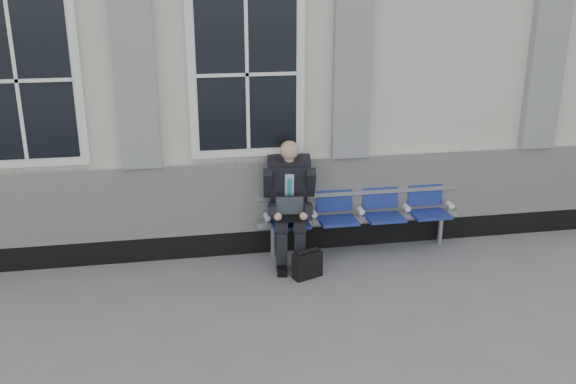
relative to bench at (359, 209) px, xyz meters
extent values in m
plane|color=slate|center=(-1.72, -1.32, -0.55)|extent=(70.00, 70.00, 0.00)
cube|color=beige|center=(-1.72, 2.18, 1.55)|extent=(14.00, 4.00, 4.20)
cube|color=black|center=(-1.72, 0.15, -0.40)|extent=(14.00, 0.10, 0.30)
cube|color=silver|center=(-1.72, 0.14, 0.20)|extent=(14.00, 0.08, 0.90)
cube|color=gray|center=(-2.62, 0.12, 1.85)|extent=(0.45, 0.14, 2.40)
cube|color=gray|center=(-0.12, 0.12, 1.85)|extent=(0.45, 0.14, 2.40)
cube|color=gray|center=(2.38, 0.12, 1.85)|extent=(0.45, 0.14, 2.40)
cube|color=white|center=(-3.87, 0.14, 1.70)|extent=(1.35, 0.10, 1.95)
cube|color=black|center=(-3.87, 0.09, 1.70)|extent=(1.15, 0.02, 1.75)
cube|color=white|center=(-1.37, 0.14, 1.70)|extent=(1.35, 0.10, 1.95)
cube|color=black|center=(-1.37, 0.09, 1.70)|extent=(1.15, 0.02, 1.75)
cube|color=#9EA0A3|center=(0.00, -0.02, -0.13)|extent=(2.60, 0.07, 0.07)
cube|color=#9EA0A3|center=(0.00, 0.10, 0.18)|extent=(2.60, 0.05, 0.05)
cylinder|color=#9EA0A3|center=(-1.10, -0.02, -0.36)|extent=(0.06, 0.06, 0.39)
cylinder|color=#9EA0A3|center=(1.10, -0.02, -0.36)|extent=(0.06, 0.06, 0.39)
cube|color=navy|center=(-0.90, -0.10, -0.10)|extent=(0.46, 0.42, 0.07)
cube|color=navy|center=(-0.90, 0.11, 0.16)|extent=(0.46, 0.10, 0.40)
cube|color=navy|center=(-0.30, -0.10, -0.10)|extent=(0.46, 0.42, 0.07)
cube|color=navy|center=(-0.30, 0.11, 0.16)|extent=(0.46, 0.10, 0.40)
cube|color=navy|center=(0.30, -0.10, -0.10)|extent=(0.46, 0.42, 0.07)
cube|color=navy|center=(0.30, 0.11, 0.16)|extent=(0.46, 0.10, 0.40)
cube|color=navy|center=(0.90, -0.10, -0.10)|extent=(0.46, 0.42, 0.07)
cube|color=navy|center=(0.90, 0.11, 0.16)|extent=(0.46, 0.10, 0.40)
cylinder|color=white|center=(-1.18, -0.07, 0.00)|extent=(0.07, 0.12, 0.07)
cylinder|color=white|center=(-0.60, -0.07, 0.00)|extent=(0.07, 0.12, 0.07)
cylinder|color=white|center=(0.00, -0.07, 0.00)|extent=(0.07, 0.12, 0.07)
cylinder|color=white|center=(0.60, -0.07, 0.00)|extent=(0.07, 0.12, 0.07)
cylinder|color=white|center=(1.18, -0.07, 0.00)|extent=(0.07, 0.12, 0.07)
cube|color=black|center=(-1.07, -0.49, -0.50)|extent=(0.15, 0.29, 0.10)
cube|color=black|center=(-0.86, -0.52, -0.50)|extent=(0.15, 0.29, 0.10)
cube|color=black|center=(-1.06, -0.43, -0.31)|extent=(0.14, 0.15, 0.47)
cube|color=black|center=(-0.85, -0.46, -0.31)|extent=(0.14, 0.15, 0.47)
cube|color=black|center=(-1.03, -0.20, -0.01)|extent=(0.21, 0.49, 0.15)
cube|color=black|center=(-0.82, -0.23, -0.01)|extent=(0.21, 0.49, 0.15)
cube|color=black|center=(-0.90, 0.00, 0.34)|extent=(0.49, 0.42, 0.67)
cube|color=#B4C6ED|center=(-0.91, -0.13, 0.37)|extent=(0.12, 0.11, 0.38)
cube|color=teal|center=(-0.92, -0.14, 0.34)|extent=(0.06, 0.09, 0.32)
cube|color=black|center=(-0.90, -0.03, 0.66)|extent=(0.54, 0.32, 0.15)
cylinder|color=tan|center=(-0.91, -0.09, 0.74)|extent=(0.12, 0.12, 0.11)
sphere|color=tan|center=(-0.92, -0.15, 0.84)|extent=(0.22, 0.22, 0.22)
cube|color=black|center=(-1.16, -0.07, 0.43)|extent=(0.14, 0.31, 0.40)
cube|color=black|center=(-0.66, -0.14, 0.43)|extent=(0.14, 0.31, 0.40)
cube|color=black|center=(-1.15, -0.27, 0.17)|extent=(0.14, 0.34, 0.15)
cube|color=black|center=(-0.73, -0.33, 0.17)|extent=(0.14, 0.34, 0.15)
sphere|color=tan|center=(-1.10, -0.43, 0.13)|extent=(0.10, 0.10, 0.10)
sphere|color=tan|center=(-0.81, -0.46, 0.13)|extent=(0.10, 0.10, 0.10)
cube|color=black|center=(-0.94, -0.36, 0.08)|extent=(0.38, 0.29, 0.02)
cube|color=black|center=(-0.93, -0.24, 0.19)|extent=(0.36, 0.14, 0.23)
cube|color=black|center=(-0.93, -0.25, 0.19)|extent=(0.33, 0.11, 0.19)
cube|color=black|center=(-0.80, -0.67, -0.40)|extent=(0.37, 0.26, 0.31)
cylinder|color=black|center=(-0.80, -0.67, -0.23)|extent=(0.27, 0.15, 0.05)
camera|label=1|loc=(-2.22, -7.24, 2.82)|focal=40.00mm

